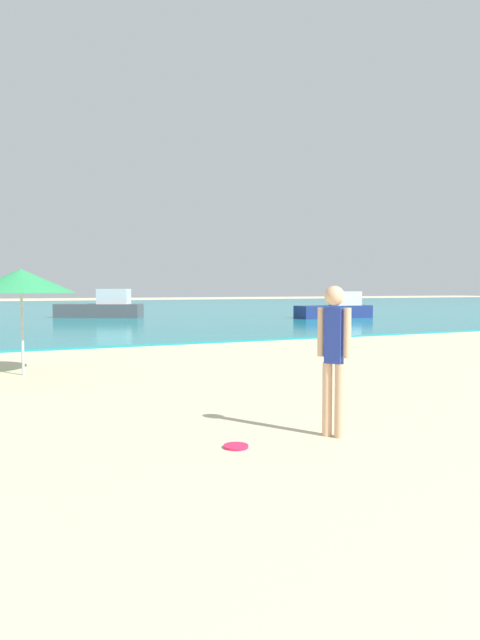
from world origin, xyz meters
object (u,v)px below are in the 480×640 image
person_standing (334,351)px  frisbee (236,446)px  beach_umbrella (21,281)px  boat_near (336,309)px  boat_far (102,308)px

person_standing → frisbee: 1.44m
person_standing → beach_umbrella: bearing=-8.5°
frisbee → beach_umbrella: 6.28m
boat_near → boat_far: size_ratio=0.88×
beach_umbrella → frisbee: bearing=-73.5°
beach_umbrella → person_standing: bearing=-64.2°
frisbee → boat_near: 23.78m
frisbee → boat_far: boat_far is taller
frisbee → boat_near: boat_near is taller
person_standing → frisbee: size_ratio=6.44×
boat_far → boat_near: bearing=-179.1°
frisbee → boat_far: 24.77m
boat_far → beach_umbrella: size_ratio=2.40×
frisbee → beach_umbrella: (-1.72, 5.79, 1.72)m
person_standing → boat_near: person_standing is taller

